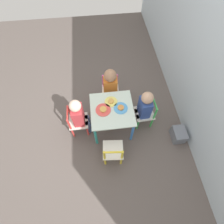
% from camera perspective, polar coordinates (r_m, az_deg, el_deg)
% --- Properties ---
extents(ground_plane, '(6.00, 6.00, 0.00)m').
position_cam_1_polar(ground_plane, '(2.71, 0.00, -4.46)').
color(ground_plane, '#5B514C').
extents(kids_table, '(0.57, 0.57, 0.48)m').
position_cam_1_polar(kids_table, '(2.35, 0.00, -0.04)').
color(kids_table, silver).
rests_on(kids_table, ground_plane).
extents(chair_red, '(0.26, 0.26, 0.50)m').
position_cam_1_polar(chair_red, '(2.51, -11.35, -3.10)').
color(chair_red, silver).
rests_on(chair_red, ground_plane).
extents(chair_green, '(0.27, 0.27, 0.50)m').
position_cam_1_polar(chair_green, '(2.58, 10.97, -0.36)').
color(chair_green, silver).
rests_on(chair_green, ground_plane).
extents(chair_pink, '(0.28, 0.28, 0.50)m').
position_cam_1_polar(chair_pink, '(2.76, -0.54, 7.07)').
color(chair_pink, silver).
rests_on(chair_pink, ground_plane).
extents(chair_yellow, '(0.28, 0.28, 0.50)m').
position_cam_1_polar(chair_yellow, '(2.29, 0.33, -12.93)').
color(chair_yellow, silver).
rests_on(chair_yellow, ground_plane).
extents(child_front, '(0.20, 0.21, 0.72)m').
position_cam_1_polar(child_front, '(2.35, -10.63, -0.91)').
color(child_front, '#4C608E').
rests_on(child_front, ground_plane).
extents(child_back, '(0.21, 0.22, 0.71)m').
position_cam_1_polar(child_back, '(2.41, 10.28, 1.60)').
color(child_back, '#7A6B5B').
rests_on(child_back, ground_plane).
extents(child_left, '(0.23, 0.21, 0.72)m').
position_cam_1_polar(child_left, '(2.57, -0.52, 8.71)').
color(child_left, '#7A6B5B').
rests_on(child_left, ground_plane).
extents(plate_front, '(0.20, 0.20, 0.03)m').
position_cam_1_polar(plate_front, '(2.27, -2.89, 0.76)').
color(plate_front, '#E54C47').
rests_on(plate_front, kids_table).
extents(plate_back, '(0.18, 0.18, 0.03)m').
position_cam_1_polar(plate_back, '(2.29, 2.87, 1.33)').
color(plate_back, '#4C9EE0').
rests_on(plate_back, kids_table).
extents(plate_left, '(0.17, 0.17, 0.03)m').
position_cam_1_polar(plate_left, '(2.34, -0.33, 3.43)').
color(plate_left, '#EADB66').
rests_on(plate_left, kids_table).
extents(storage_bin, '(0.23, 0.18, 0.18)m').
position_cam_1_polar(storage_bin, '(2.72, 20.89, -6.87)').
color(storage_bin, slate).
rests_on(storage_bin, ground_plane).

